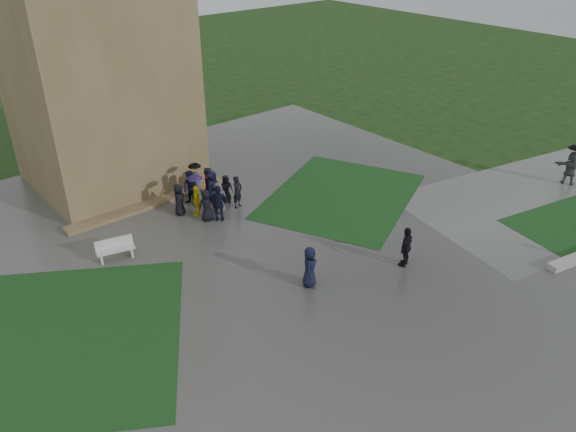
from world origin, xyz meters
TOP-DOWN VIEW (x-y plane):
  - ground at (0.00, 0.00)m, footprint 120.00×120.00m
  - plaza at (0.00, 2.00)m, footprint 34.00×34.00m
  - lawn_inset_left at (-8.50, 4.00)m, footprint 14.10×13.46m
  - lawn_inset_right at (8.50, 5.00)m, footprint 11.12×10.15m
  - tower at (0.00, 15.00)m, footprint 8.00×8.00m
  - tower_plinth at (0.00, 10.60)m, footprint 9.00×0.80m
  - bench at (-3.54, 7.04)m, footprint 1.72×0.89m
  - visitor_cluster at (2.08, 8.35)m, footprint 3.57×3.63m
  - pedestrian_mid at (1.69, 0.03)m, footprint 1.05×1.02m
  - pedestrian_near at (5.87, -1.53)m, footprint 1.23×0.93m
  - pedestrian_path at (19.37, -2.10)m, footprint 1.23×1.91m

SIDE VIEW (x-z plane):
  - ground at x=0.00m, z-range 0.00..0.00m
  - plaza at x=0.00m, z-range 0.00..0.02m
  - lawn_inset_left at x=-8.50m, z-range 0.02..0.03m
  - lawn_inset_right at x=8.50m, z-range 0.02..0.03m
  - tower_plinth at x=0.00m, z-range 0.02..0.24m
  - bench at x=-3.54m, z-range 0.03..0.99m
  - pedestrian_mid at x=1.69m, z-range 0.02..1.81m
  - pedestrian_near at x=5.87m, z-range 0.02..1.88m
  - visitor_cluster at x=2.08m, z-range -0.23..2.25m
  - pedestrian_path at x=19.37m, z-range -0.01..2.35m
  - tower at x=0.00m, z-range 0.00..18.00m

